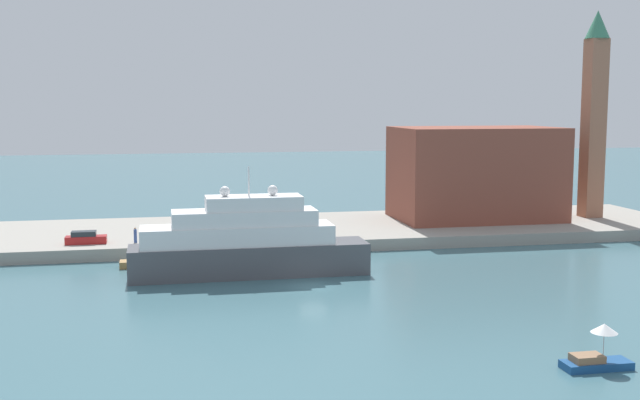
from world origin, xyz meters
The scene contains 10 objects.
ground centered at (0.00, 0.00, 0.00)m, with size 400.00×400.00×0.00m, color #3D6670.
quay_dock centered at (0.00, 27.72, 0.70)m, with size 110.00×23.44×1.41m, color gray.
large_yacht centered at (-5.62, 6.21, 3.23)m, with size 23.83×4.98×10.96m.
small_motorboat centered at (13.73, -26.32, 0.98)m, with size 4.56×1.73×3.01m.
work_barge centered at (-15.95, 12.38, 0.36)m, with size 4.70×1.86×0.72m, color olive.
harbor_building centered at (28.30, 29.20, 7.67)m, with size 21.67×13.24×12.52m, color brown.
bell_tower centered at (44.78, 27.75, 16.56)m, with size 3.32×3.32×28.24m.
parked_car centered at (-22.36, 19.91, 2.03)m, with size 4.53×1.64×1.43m.
person_figure centered at (-16.85, 19.42, 2.23)m, with size 0.36×0.36×1.76m.
mooring_bollard centered at (0.85, 17.32, 1.75)m, with size 0.54×0.54×0.69m, color black.
Camera 1 is at (-13.89, -71.44, 17.33)m, focal length 44.26 mm.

